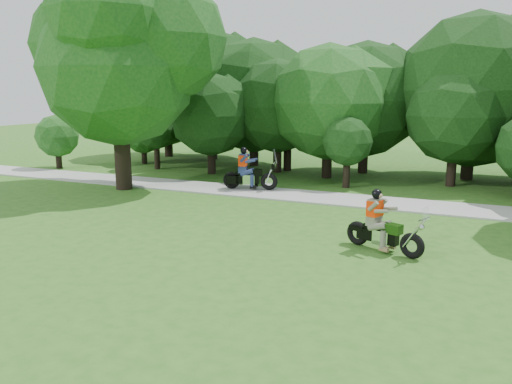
% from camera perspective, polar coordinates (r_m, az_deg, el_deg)
% --- Properties ---
extents(ground, '(100.00, 100.00, 0.00)m').
position_cam_1_polar(ground, '(11.59, 6.97, -9.29)').
color(ground, '#2A601B').
rests_on(ground, ground).
extents(walkway, '(60.00, 2.20, 0.06)m').
position_cam_1_polar(walkway, '(19.09, 13.91, -1.18)').
color(walkway, '#979792').
rests_on(walkway, ground).
extents(tree_line, '(39.52, 11.92, 7.72)m').
position_cam_1_polar(tree_line, '(25.17, 20.30, 9.92)').
color(tree_line, black).
rests_on(tree_line, ground).
extents(big_tree_west, '(8.64, 6.56, 9.96)m').
position_cam_1_polar(big_tree_west, '(22.02, -15.09, 15.39)').
color(big_tree_west, black).
rests_on(big_tree_west, ground).
extents(chopper_motorcycle, '(2.19, 1.19, 1.62)m').
position_cam_1_polar(chopper_motorcycle, '(13.36, 14.04, -4.06)').
color(chopper_motorcycle, black).
rests_on(chopper_motorcycle, ground).
extents(touring_motorcycle, '(2.31, 1.04, 1.77)m').
position_cam_1_polar(touring_motorcycle, '(20.82, -1.07, 2.07)').
color(touring_motorcycle, black).
rests_on(touring_motorcycle, walkway).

